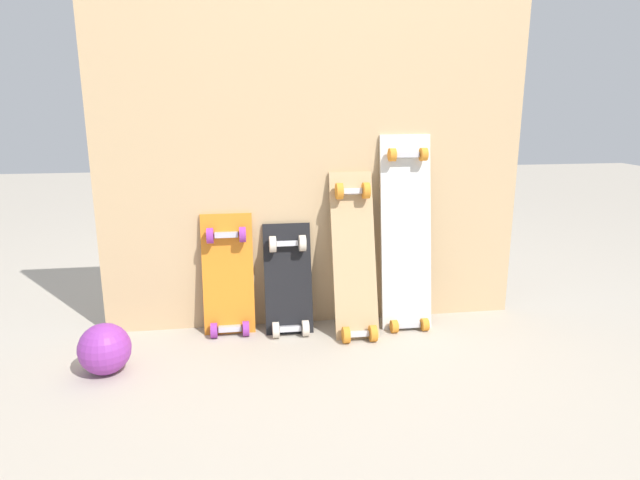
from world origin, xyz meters
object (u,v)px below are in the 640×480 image
rubber_ball (105,349)px  skateboard_natural (355,262)px  skateboard_black (289,286)px  skateboard_white (406,240)px  skateboard_orange (228,281)px

rubber_ball → skateboard_natural: bearing=13.9°
skateboard_natural → skateboard_black: bearing=170.3°
skateboard_white → rubber_ball: 1.33m
skateboard_orange → skateboard_white: skateboard_white is taller
skateboard_white → skateboard_orange: bearing=178.0°
skateboard_white → rubber_ball: (-1.26, -0.30, -0.30)m
skateboard_orange → rubber_ball: skateboard_orange is taller
skateboard_orange → skateboard_natural: bearing=-7.8°
skateboard_orange → skateboard_black: size_ratio=1.09×
skateboard_orange → rubber_ball: 0.58m
skateboard_orange → rubber_ball: bearing=-144.9°
skateboard_black → skateboard_natural: 0.31m
skateboard_natural → rubber_ball: skateboard_natural is taller
skateboard_orange → skateboard_white: bearing=-2.0°
skateboard_natural → rubber_ball: (-1.01, -0.25, -0.22)m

